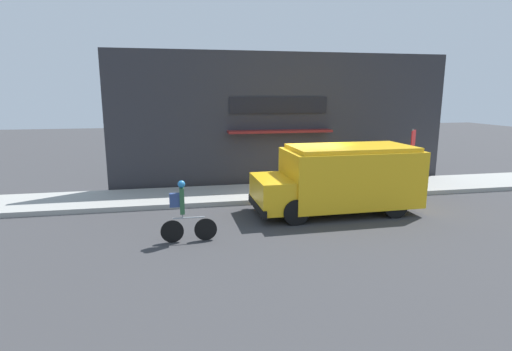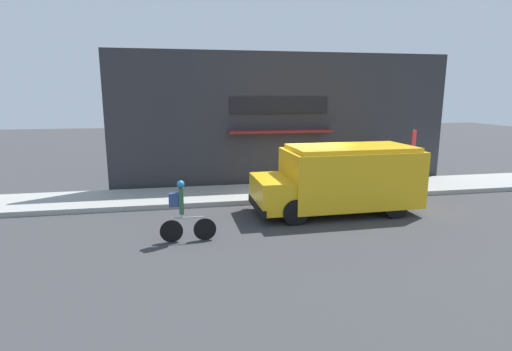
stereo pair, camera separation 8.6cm
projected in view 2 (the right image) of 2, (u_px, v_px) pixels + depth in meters
name	position (u px, v px, depth m)	size (l,w,h in m)	color
ground_plane	(305.00, 202.00, 14.49)	(70.00, 70.00, 0.00)	#38383A
sidewalk	(295.00, 191.00, 15.71)	(28.00, 2.57, 0.17)	#999993
storefront	(286.00, 120.00, 16.68)	(14.45, 0.78, 5.54)	#2D2D33
school_bus	(342.00, 178.00, 13.07)	(5.37, 2.71, 2.21)	yellow
cyclist	(183.00, 212.00, 10.47)	(1.48, 0.20, 1.67)	black
stop_sign_post	(413.00, 149.00, 15.36)	(0.45, 0.45, 2.36)	slate
trash_bin	(358.00, 172.00, 16.77)	(0.56, 0.56, 0.88)	slate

